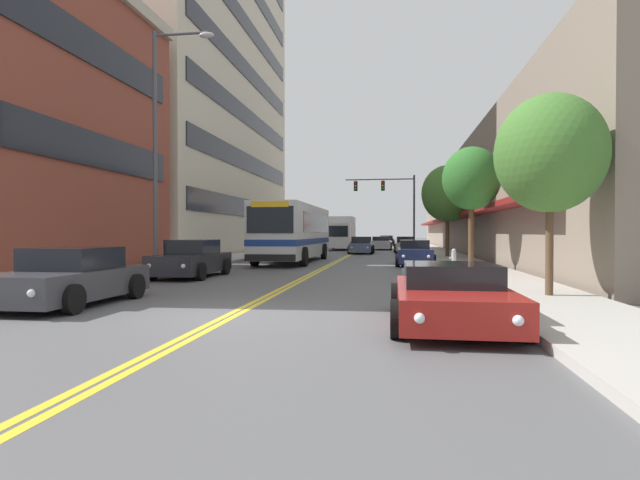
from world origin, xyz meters
TOP-DOWN VIEW (x-y plane):
  - ground_plane at (0.00, 37.00)m, footprint 240.00×240.00m
  - sidewalk_left at (-6.90, 37.00)m, footprint 2.80×106.00m
  - sidewalk_right at (6.90, 37.00)m, footprint 2.80×106.00m
  - centre_line at (0.00, 37.00)m, footprint 0.34×106.00m
  - office_tower_left at (-14.54, 30.19)m, footprint 12.08×27.50m
  - storefront_row_right at (12.53, 37.00)m, footprint 9.10×68.00m
  - city_bus at (-2.43, 18.98)m, footprint 2.86×11.85m
  - car_white_parked_left_near at (-4.41, 29.57)m, footprint 1.97×4.55m
  - car_dark_grey_parked_left_mid at (-4.29, 0.99)m, footprint 2.20×4.27m
  - car_charcoal_parked_left_far at (-4.39, 8.45)m, footprint 2.04×4.44m
  - car_red_parked_right_foreground at (4.37, -0.36)m, footprint 2.20×4.36m
  - car_navy_parked_right_mid at (4.39, 16.70)m, footprint 1.97×4.26m
  - car_beige_parked_right_far at (4.37, 34.70)m, footprint 2.03×4.59m
  - car_black_moving_lead at (2.42, 54.94)m, footprint 2.12×4.26m
  - car_silver_moving_second at (2.07, 40.46)m, footprint 2.17×4.93m
  - car_slate_blue_moving_third at (0.72, 30.78)m, footprint 2.01×4.28m
  - box_truck at (-1.85, 40.03)m, footprint 2.59×6.97m
  - traffic_signal_mast at (3.08, 37.25)m, footprint 6.48×0.38m
  - street_lamp_left_near at (-5.01, 7.32)m, footprint 2.34×0.28m
  - street_tree_right_near at (7.13, 3.20)m, footprint 2.66×2.66m
  - street_tree_right_mid at (6.69, 12.78)m, footprint 2.51×2.51m
  - street_tree_right_far at (6.79, 23.58)m, footprint 3.35×3.35m
  - fire_hydrant at (5.95, 12.78)m, footprint 0.30×0.22m

SIDE VIEW (x-z plane):
  - ground_plane at x=0.00m, z-range 0.00..0.00m
  - centre_line at x=0.00m, z-range 0.00..0.01m
  - sidewalk_left at x=-6.90m, z-range 0.00..0.16m
  - sidewalk_right at x=6.90m, z-range 0.00..0.16m
  - car_red_parked_right_foreground at x=4.37m, z-range -0.02..1.11m
  - car_white_parked_left_near at x=-4.41m, z-range -0.04..1.19m
  - fire_hydrant at x=5.95m, z-range 0.16..1.01m
  - car_navy_parked_right_mid at x=4.39m, z-range -0.04..1.28m
  - car_silver_moving_second at x=2.07m, z-range -0.03..1.28m
  - car_dark_grey_parked_left_mid at x=-4.29m, z-range -0.05..1.31m
  - car_beige_parked_right_far at x=4.37m, z-range -0.05..1.31m
  - car_slate_blue_moving_third at x=0.72m, z-range -0.06..1.32m
  - car_black_moving_lead at x=2.42m, z-range -0.03..1.30m
  - car_charcoal_parked_left_far at x=-4.39m, z-range -0.06..1.38m
  - box_truck at x=-1.85m, z-range 0.02..3.31m
  - city_bus at x=-2.43m, z-range 0.21..3.46m
  - street_tree_right_near at x=7.13m, z-range 1.18..6.14m
  - street_tree_right_mid at x=6.69m, z-range 1.41..6.72m
  - storefront_row_right at x=12.53m, z-range 0.00..8.46m
  - street_tree_right_far at x=6.79m, z-range 1.28..7.23m
  - traffic_signal_mast at x=3.08m, z-range 1.50..8.55m
  - street_lamp_left_near at x=-5.01m, z-range 0.78..9.81m
  - office_tower_left at x=-14.54m, z-range 0.00..29.84m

